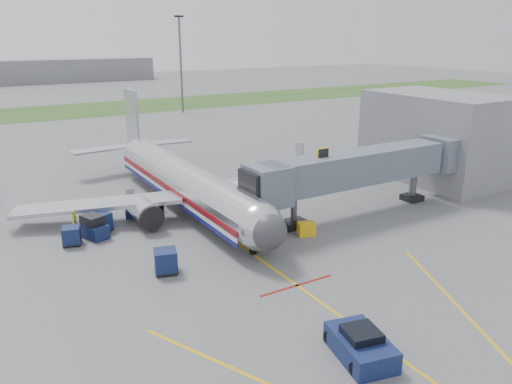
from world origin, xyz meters
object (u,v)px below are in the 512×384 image
pushback_tug (361,346)px  baggage_tug (93,228)px  ramp_worker (75,220)px  airliner (185,181)px  belt_loader (132,209)px

pushback_tug → baggage_tug: size_ratio=1.42×
pushback_tug → baggage_tug: 25.51m
baggage_tug → ramp_worker: size_ratio=1.66×
pushback_tug → airliner: bearing=86.4°
airliner → pushback_tug: bearing=-93.6°
belt_loader → pushback_tug: bearing=-82.9°
belt_loader → ramp_worker: 5.90m
airliner → ramp_worker: size_ratio=18.92×
pushback_tug → ramp_worker: ramp_worker is taller
airliner → pushback_tug: airliner is taller
pushback_tug → baggage_tug: bearing=108.6°
pushback_tug → baggage_tug: (-8.13, 24.18, 0.17)m
airliner → belt_loader: 5.76m
airliner → belt_loader: airliner is taller
baggage_tug → ramp_worker: 2.54m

